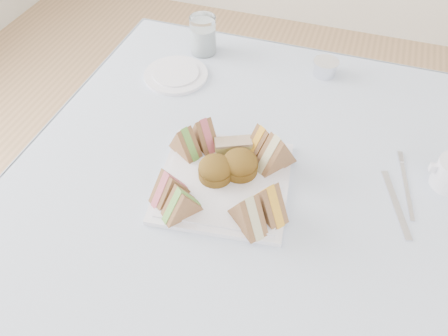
% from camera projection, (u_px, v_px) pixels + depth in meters
% --- Properties ---
extents(floor, '(4.00, 4.00, 0.00)m').
position_uv_depth(floor, '(240.00, 308.00, 1.53)').
color(floor, '#9E7751').
rests_on(floor, ground).
extents(table, '(0.90, 0.90, 0.74)m').
position_uv_depth(table, '(244.00, 253.00, 1.26)').
color(table, brown).
rests_on(table, floor).
extents(tablecloth, '(1.02, 1.02, 0.01)m').
position_uv_depth(tablecloth, '(250.00, 166.00, 0.98)').
color(tablecloth, silver).
rests_on(tablecloth, table).
extents(serving_plate, '(0.31, 0.31, 0.01)m').
position_uv_depth(serving_plate, '(224.00, 182.00, 0.94)').
color(serving_plate, white).
rests_on(serving_plate, tablecloth).
extents(sandwich_fl_a, '(0.08, 0.09, 0.07)m').
position_uv_depth(sandwich_fl_a, '(169.00, 185.00, 0.88)').
color(sandwich_fl_a, '#967049').
rests_on(sandwich_fl_a, serving_plate).
extents(sandwich_fl_b, '(0.08, 0.09, 0.07)m').
position_uv_depth(sandwich_fl_b, '(181.00, 201.00, 0.85)').
color(sandwich_fl_b, '#967049').
rests_on(sandwich_fl_b, serving_plate).
extents(sandwich_fr_a, '(0.10, 0.09, 0.08)m').
position_uv_depth(sandwich_fr_a, '(268.00, 199.00, 0.85)').
color(sandwich_fr_a, '#967049').
rests_on(sandwich_fr_a, serving_plate).
extents(sandwich_fr_b, '(0.10, 0.09, 0.08)m').
position_uv_depth(sandwich_fr_b, '(248.00, 211.00, 0.83)').
color(sandwich_fr_b, '#967049').
rests_on(sandwich_fr_b, serving_plate).
extents(sandwich_bl_a, '(0.09, 0.08, 0.07)m').
position_uv_depth(sandwich_bl_a, '(185.00, 140.00, 0.96)').
color(sandwich_bl_a, '#967049').
rests_on(sandwich_bl_a, serving_plate).
extents(sandwich_bl_b, '(0.09, 0.08, 0.07)m').
position_uv_depth(sandwich_bl_b, '(204.00, 132.00, 0.98)').
color(sandwich_bl_b, '#967049').
rests_on(sandwich_bl_b, serving_plate).
extents(sandwich_br_a, '(0.09, 0.10, 0.08)m').
position_uv_depth(sandwich_br_a, '(276.00, 151.00, 0.93)').
color(sandwich_br_a, '#967049').
rests_on(sandwich_br_a, serving_plate).
extents(sandwich_br_b, '(0.08, 0.09, 0.07)m').
position_uv_depth(sandwich_br_b, '(262.00, 139.00, 0.97)').
color(sandwich_br_b, '#967049').
rests_on(sandwich_br_b, serving_plate).
extents(scone_left, '(0.09, 0.09, 0.05)m').
position_uv_depth(scone_left, '(215.00, 169.00, 0.92)').
color(scone_left, brown).
rests_on(scone_left, serving_plate).
extents(scone_right, '(0.10, 0.10, 0.05)m').
position_uv_depth(scone_right, '(240.00, 164.00, 0.93)').
color(scone_right, brown).
rests_on(scone_right, serving_plate).
extents(pastry_slice, '(0.09, 0.06, 0.04)m').
position_uv_depth(pastry_slice, '(233.00, 147.00, 0.98)').
color(pastry_slice, '#D0C570').
rests_on(pastry_slice, serving_plate).
extents(side_plate, '(0.19, 0.19, 0.01)m').
position_uv_depth(side_plate, '(176.00, 75.00, 1.20)').
color(side_plate, white).
rests_on(side_plate, tablecloth).
extents(water_glass, '(0.09, 0.09, 0.11)m').
position_uv_depth(water_glass, '(203.00, 35.00, 1.25)').
color(water_glass, white).
rests_on(water_glass, tablecloth).
extents(tea_strainer, '(0.09, 0.09, 0.04)m').
position_uv_depth(tea_strainer, '(325.00, 68.00, 1.20)').
color(tea_strainer, silver).
rests_on(tea_strainer, tablecloth).
extents(knife, '(0.07, 0.17, 0.00)m').
position_uv_depth(knife, '(396.00, 204.00, 0.90)').
color(knife, silver).
rests_on(knife, tablecloth).
extents(fork, '(0.04, 0.16, 0.00)m').
position_uv_depth(fork, '(407.00, 190.00, 0.93)').
color(fork, silver).
rests_on(fork, tablecloth).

